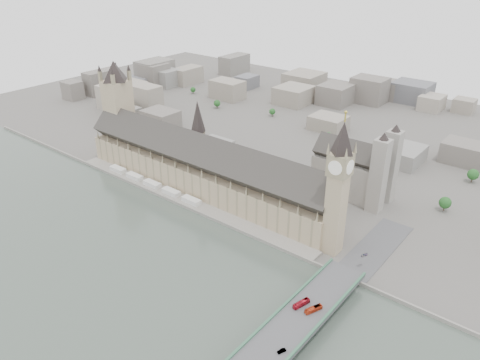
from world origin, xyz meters
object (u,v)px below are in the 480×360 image
Objects in this scene: victoria_tower at (118,105)px; red_bus_north at (301,303)px; red_bus_south at (313,309)px; car_approach at (364,255)px; westminster_bridge at (286,337)px; car_silver at (282,351)px; westminster_abbey at (355,170)px; palace_of_westminster at (203,167)px; elizabeth_tower at (339,180)px.

red_bus_north is at bearing -18.19° from victoria_tower.
red_bus_north reaches higher than red_bus_south.
red_bus_north is 2.34× the size of car_approach.
car_silver is (6.68, -15.01, 5.94)m from westminster_bridge.
westminster_bridge is 17.47m from car_silver.
red_bus_north reaches higher than westminster_bridge.
westminster_abbey reaches higher than car_approach.
car_silver is (290.68, -128.51, -44.14)m from victoria_tower.
victoria_tower is 8.69× the size of red_bus_south.
car_approach reaches higher than westminster_bridge.
westminster_abbey is at bearing 34.17° from palace_of_westminster.
red_bus_south is (54.91, -160.54, -13.23)m from westminster_abbey.
victoria_tower is at bearing -161.83° from car_approach.
palace_of_westminster is 2.47× the size of elizabeth_tower.
elizabeth_tower is 91.22m from red_bus_south.
car_approach is (3.11, 90.85, 5.86)m from westminster_bridge.
red_bus_north is (279.81, -91.94, -43.30)m from victoria_tower.
westminster_abbey is at bearing 16.50° from victoria_tower.
car_silver is (2.84, -36.97, -0.79)m from red_bus_south.
red_bus_north is (-4.19, 21.56, 6.78)m from westminster_bridge.
palace_of_westminster is 142.94m from elizabeth_tower.
red_bus_south is 37.08m from car_silver.
victoria_tower is at bearing 176.04° from elizabeth_tower.
elizabeth_tower reaches higher than red_bus_south.
victoria_tower is at bearing -175.06° from red_bus_south.
car_silver reaches higher than car_approach.
westminster_abbey is 170.19m from red_bus_south.
victoria_tower is (-122.00, 6.30, 32.50)m from palace_of_westminster.
victoria_tower is 320.87m from car_silver.
victoria_tower is 20.21× the size of car_silver.
westminster_abbey is 5.91× the size of red_bus_south.
elizabeth_tower is at bearing 128.66° from car_silver.
elizabeth_tower is at bearing 133.32° from red_bus_south.
car_silver is at bearing -63.02° from red_bus_south.
westminster_bridge is at bearing -69.28° from car_approach.
westminster_bridge is 4.78× the size of westminster_abbey.
elizabeth_tower reaches higher than westminster_abbey.
car_silver is at bearing -74.48° from elizabeth_tower.
car_approach is (-3.58, 105.86, -0.08)m from car_silver.
red_bus_south is 2.33× the size of car_silver.
car_silver is at bearing -35.92° from palace_of_westminster.
car_approach is at bearing 98.68° from red_bus_north.
victoria_tower is 0.31× the size of westminster_bridge.
palace_of_westminster is 195.05m from westminster_bridge.
westminster_abbey is (-51.08, 182.50, 19.96)m from westminster_bridge.
westminster_bridge is (162.00, -107.20, -17.58)m from palace_of_westminster.
westminster_abbey is (232.92, 69.00, -30.12)m from victoria_tower.
elizabeth_tower is 9.05× the size of red_bus_north.
car_silver is at bearing -65.39° from car_approach.
red_bus_south is at bearing -66.71° from car_approach.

